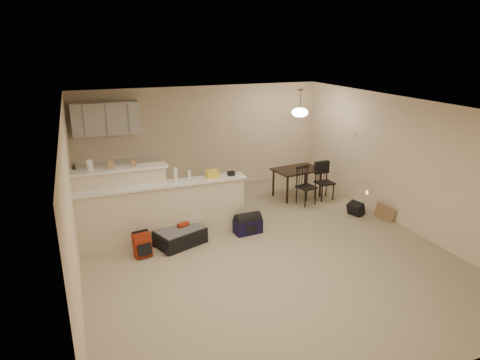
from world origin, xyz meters
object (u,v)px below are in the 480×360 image
dining_chair_near (306,186)px  red_backpack (142,245)px  dining_table (297,172)px  dining_chair_far (325,182)px  navy_duffel (248,226)px  pendant_lamp (300,112)px  suitcase (180,237)px  black_daypack (356,209)px

dining_chair_near → red_backpack: dining_chair_near is taller
dining_table → dining_chair_far: bearing=-47.6°
dining_chair_near → navy_duffel: 2.04m
pendant_lamp → dining_chair_far: bearing=-40.1°
suitcase → navy_duffel: size_ratio=1.64×
navy_duffel → dining_chair_near: bearing=23.2°
dining_table → red_backpack: size_ratio=2.73×
dining_table → black_daypack: bearing=-75.0°
dining_table → red_backpack: dining_table is taller
dining_chair_far → suitcase: bearing=-165.6°
suitcase → red_backpack: red_backpack is taller
navy_duffel → black_daypack: navy_duffel is taller
dining_chair_near → red_backpack: (-3.80, -1.14, -0.22)m
pendant_lamp → navy_duffel: bearing=-141.3°
dining_table → black_daypack: size_ratio=3.83×
dining_chair_far → navy_duffel: (-2.33, -1.06, -0.29)m
pendant_lamp → suitcase: (-3.15, -1.48, -1.85)m
pendant_lamp → dining_chair_near: 1.65m
dining_chair_far → dining_table: bearing=138.0°
suitcase → red_backpack: 0.74m
red_backpack → black_daypack: red_backpack is taller
dining_table → dining_chair_far: size_ratio=1.36×
pendant_lamp → suitcase: pendant_lamp is taller
dining_chair_near → navy_duffel: (-1.79, -0.94, -0.29)m
dining_chair_near → dining_table: bearing=71.0°
red_backpack → pendant_lamp: bearing=13.7°
suitcase → navy_duffel: suitcase is taller
dining_chair_far → dining_chair_near: bearing=-168.8°
red_backpack → suitcase: bearing=6.5°
dining_table → black_daypack: dining_table is taller
dining_chair_far → red_backpack: bearing=-165.6°
pendant_lamp → black_daypack: size_ratio=2.04×
pendant_lamp → dining_chair_far: size_ratio=0.72×
dining_chair_near → dining_chair_far: (0.55, 0.13, -0.00)m
dining_chair_near → black_daypack: 1.19m
suitcase → red_backpack: size_ratio=1.98×
dining_chair_near → dining_chair_far: size_ratio=1.01×
dining_chair_near → navy_duffel: bearing=-165.4°
dining_chair_near → navy_duffel: size_ratio=1.68×
dining_chair_far → black_daypack: (0.12, -1.06, -0.29)m
dining_table → dining_chair_near: (-0.06, -0.54, -0.16)m
dining_table → navy_duffel: dining_table is taller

